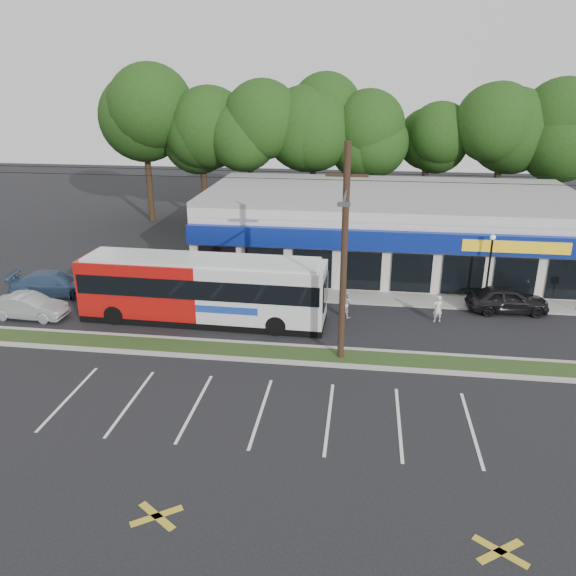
% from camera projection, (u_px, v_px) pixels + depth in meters
% --- Properties ---
extents(ground, '(120.00, 120.00, 0.00)m').
position_uv_depth(ground, '(274.00, 364.00, 25.97)').
color(ground, black).
rests_on(ground, ground).
extents(grass_strip, '(40.00, 1.60, 0.12)m').
position_uv_depth(grass_strip, '(278.00, 353.00, 26.88)').
color(grass_strip, '#223716').
rests_on(grass_strip, ground).
extents(curb_south, '(40.00, 0.25, 0.14)m').
position_uv_depth(curb_south, '(275.00, 361.00, 26.08)').
color(curb_south, '#9E9E93').
rests_on(curb_south, ground).
extents(curb_north, '(40.00, 0.25, 0.14)m').
position_uv_depth(curb_north, '(280.00, 345.00, 27.66)').
color(curb_north, '#9E9E93').
rests_on(curb_north, ground).
extents(sidewalk, '(32.00, 2.20, 0.10)m').
position_uv_depth(sidewalk, '(380.00, 298.00, 33.67)').
color(sidewalk, '#9E9E93').
rests_on(sidewalk, ground).
extents(strip_mall, '(25.00, 12.55, 5.30)m').
position_uv_depth(strip_mall, '(388.00, 228.00, 39.12)').
color(strip_mall, beige).
rests_on(strip_mall, ground).
extents(utility_pole, '(50.00, 2.77, 10.00)m').
position_uv_depth(utility_pole, '(340.00, 249.00, 24.58)').
color(utility_pole, black).
rests_on(utility_pole, ground).
extents(lamp_post, '(0.30, 0.30, 4.25)m').
position_uv_depth(lamp_post, '(490.00, 262.00, 31.81)').
color(lamp_post, black).
rests_on(lamp_post, ground).
extents(tree_line, '(46.76, 6.76, 11.83)m').
position_uv_depth(tree_line, '(370.00, 130.00, 46.66)').
color(tree_line, black).
rests_on(tree_line, ground).
extents(metrobus, '(13.28, 3.09, 3.55)m').
position_uv_depth(metrobus, '(203.00, 288.00, 30.07)').
color(metrobus, '#A8100C').
rests_on(metrobus, ground).
extents(car_dark, '(4.54, 2.08, 1.51)m').
position_uv_depth(car_dark, '(507.00, 299.00, 31.57)').
color(car_dark, black).
rests_on(car_dark, ground).
extents(car_silver, '(4.19, 1.57, 1.37)m').
position_uv_depth(car_silver, '(29.00, 306.00, 30.78)').
color(car_silver, '#989A9F').
rests_on(car_silver, ground).
extents(car_blue, '(5.43, 2.93, 1.49)m').
position_uv_depth(car_blue, '(54.00, 284.00, 33.98)').
color(car_blue, navy).
rests_on(car_blue, ground).
extents(pedestrian_a, '(0.63, 0.50, 1.52)m').
position_uv_depth(pedestrian_a, '(438.00, 309.00, 30.26)').
color(pedestrian_a, silver).
rests_on(pedestrian_a, ground).
extents(pedestrian_b, '(0.96, 0.91, 1.58)m').
position_uv_depth(pedestrian_b, '(345.00, 304.00, 30.88)').
color(pedestrian_b, '#B7ADA5').
rests_on(pedestrian_b, ground).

